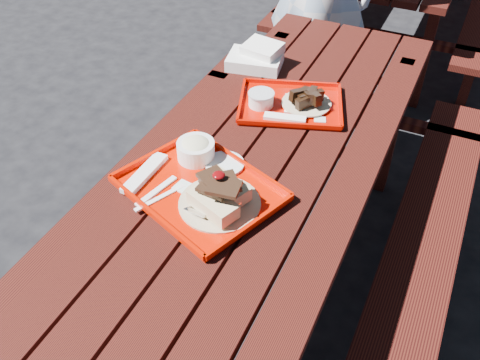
# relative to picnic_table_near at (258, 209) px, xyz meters

# --- Properties ---
(ground) EXTENTS (60.00, 60.00, 0.00)m
(ground) POSITION_rel_picnic_table_near_xyz_m (0.00, 0.00, -0.56)
(ground) COLOR black
(ground) RESTS_ON ground
(picnic_table_near) EXTENTS (1.41, 2.40, 0.75)m
(picnic_table_near) POSITION_rel_picnic_table_near_xyz_m (0.00, 0.00, 0.00)
(picnic_table_near) COLOR #3E130C
(picnic_table_near) RESTS_ON ground
(near_tray) EXTENTS (0.58, 0.52, 0.15)m
(near_tray) POSITION_rel_picnic_table_near_xyz_m (-0.12, -0.16, 0.23)
(near_tray) COLOR #C51300
(near_tray) RESTS_ON picnic_table_near
(far_tray) EXTENTS (0.47, 0.42, 0.07)m
(far_tray) POSITION_rel_picnic_table_near_xyz_m (-0.05, 0.39, 0.21)
(far_tray) COLOR #B70C00
(far_tray) RESTS_ON picnic_table_near
(white_cloth) EXTENTS (0.26, 0.21, 0.09)m
(white_cloth) POSITION_rel_picnic_table_near_xyz_m (-0.29, 0.64, 0.23)
(white_cloth) COLOR white
(white_cloth) RESTS_ON picnic_table_near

